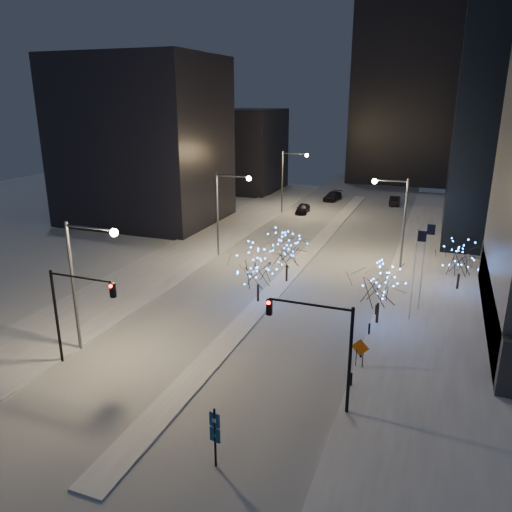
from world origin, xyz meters
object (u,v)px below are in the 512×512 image
at_px(car_far, 333,196).
at_px(construction_sign, 360,350).
at_px(traffic_signal_east, 324,339).
at_px(street_lamp_w_mid, 225,203).
at_px(holiday_tree_plaza_far, 461,259).
at_px(traffic_signal_west, 73,304).
at_px(wayfinding_sign, 215,432).
at_px(street_lamp_east, 397,211).
at_px(holiday_tree_median_far, 287,251).
at_px(car_near, 303,209).
at_px(street_lamp_w_near, 83,270).
at_px(car_mid, 395,200).
at_px(holiday_tree_plaza_near, 380,286).
at_px(street_lamp_w_far, 289,174).
at_px(holiday_tree_median_near, 258,268).

xyz_separation_m(car_far, construction_sign, (14.62, -58.40, 0.65)).
bearing_deg(car_far, traffic_signal_east, -70.09).
relative_size(street_lamp_w_mid, traffic_signal_east, 1.43).
height_order(holiday_tree_plaza_far, construction_sign, holiday_tree_plaza_far).
relative_size(traffic_signal_west, wayfinding_sign, 2.02).
bearing_deg(street_lamp_east, holiday_tree_median_far, -137.60).
distance_m(car_near, car_far, 12.43).
relative_size(street_lamp_w_near, car_mid, 2.06).
relative_size(car_near, holiday_tree_median_far, 0.91).
xyz_separation_m(street_lamp_w_mid, car_near, (2.28, 25.82, -5.72)).
bearing_deg(holiday_tree_plaza_far, street_lamp_east, 144.16).
bearing_deg(car_far, street_lamp_w_near, -85.98).
distance_m(street_lamp_east, traffic_signal_west, 35.30).
bearing_deg(traffic_signal_east, holiday_tree_plaza_far, 71.69).
bearing_deg(car_mid, traffic_signal_west, 74.94).
distance_m(wayfinding_sign, construction_sign, 13.59).
height_order(street_lamp_w_mid, traffic_signal_west, street_lamp_w_mid).
height_order(traffic_signal_west, holiday_tree_plaza_far, traffic_signal_west).
bearing_deg(wayfinding_sign, holiday_tree_plaza_near, 86.86).
bearing_deg(street_lamp_w_near, car_mid, 75.94).
height_order(car_near, car_mid, car_mid).
distance_m(street_lamp_w_far, traffic_signal_east, 54.07).
height_order(street_lamp_w_near, street_lamp_east, same).
bearing_deg(construction_sign, holiday_tree_median_near, 145.80).
height_order(street_lamp_w_near, traffic_signal_west, street_lamp_w_near).
bearing_deg(holiday_tree_plaza_far, car_far, 117.98).
bearing_deg(construction_sign, wayfinding_sign, -108.77).
relative_size(car_far, wayfinding_sign, 1.56).
bearing_deg(street_lamp_w_near, holiday_tree_median_near, 57.40).
distance_m(street_lamp_w_mid, street_lamp_w_far, 25.00).
bearing_deg(holiday_tree_plaza_far, holiday_tree_median_far, -166.69).
relative_size(street_lamp_w_near, wayfinding_sign, 2.89).
height_order(traffic_signal_east, holiday_tree_plaza_near, traffic_signal_east).
bearing_deg(holiday_tree_median_far, car_mid, 81.66).
height_order(holiday_tree_median_far, holiday_tree_plaza_far, holiday_tree_median_far).
bearing_deg(car_mid, construction_sign, 91.56).
bearing_deg(holiday_tree_median_near, car_mid, 81.62).
bearing_deg(car_near, holiday_tree_plaza_far, -53.70).
xyz_separation_m(street_lamp_w_far, car_far, (4.61, 13.03, -5.72)).
distance_m(street_lamp_east, holiday_tree_plaza_near, 15.91).
distance_m(holiday_tree_median_far, wayfinding_sign, 27.45).
xyz_separation_m(street_lamp_east, holiday_tree_plaza_far, (6.82, -4.93, -3.25)).
distance_m(holiday_tree_median_near, wayfinding_sign, 21.80).
bearing_deg(wayfinding_sign, street_lamp_w_far, 115.60).
xyz_separation_m(holiday_tree_plaza_near, holiday_tree_plaza_far, (6.41, 10.69, -0.25)).
relative_size(street_lamp_w_near, car_far, 1.85).
bearing_deg(car_mid, street_lamp_east, 93.47).
bearing_deg(holiday_tree_plaza_far, car_near, 130.34).
relative_size(car_mid, wayfinding_sign, 1.40).
distance_m(street_lamp_w_mid, construction_sign, 28.47).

